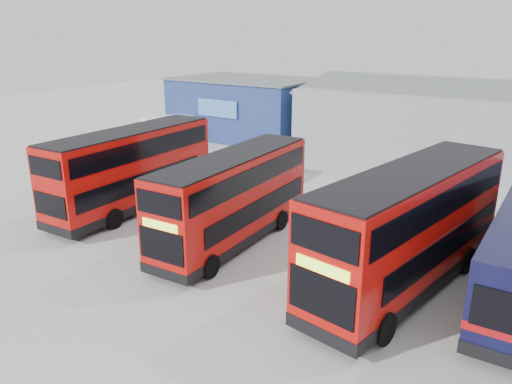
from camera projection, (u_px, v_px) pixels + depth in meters
The scene contains 6 objects.
ground_plane at pixel (270, 235), 23.39m from camera, with size 120.00×120.00×0.00m, color #A8A7A2.
office_block at pixel (246, 107), 44.20m from camera, with size 12.30×8.32×5.12m.
double_decker_left at pixel (132, 170), 26.14m from camera, with size 2.89×10.26×4.30m.
double_decker_centre at pixel (233, 200), 22.00m from camera, with size 2.83×9.70×4.06m.
double_decker_right at pixel (409, 230), 18.00m from camera, with size 4.21×11.02×4.56m.
panel_van at pixel (171, 127), 42.59m from camera, with size 3.34×5.21×2.13m.
Camera 1 is at (11.56, -18.26, 9.20)m, focal length 35.00 mm.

